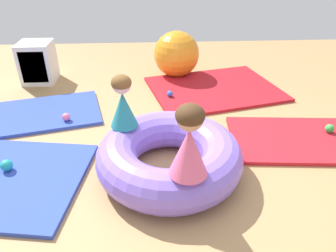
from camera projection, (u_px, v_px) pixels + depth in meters
ground_plane at (154, 168)px, 2.92m from camera, size 8.00×8.00×0.00m
gym_mat_far_right at (324, 140)px, 3.30m from camera, size 1.96×1.00×0.04m
gym_mat_front at (31, 115)px, 3.75m from camera, size 1.71×1.22×0.04m
gym_mat_near_left at (214, 89)px, 4.39m from camera, size 1.91×1.63×0.04m
inflatable_cushion at (169, 156)px, 2.78m from camera, size 1.27×1.27×0.36m
child_in_teal at (123, 102)px, 2.77m from camera, size 0.31×0.31×0.48m
child_in_pink at (189, 142)px, 2.18m from camera, size 0.37×0.37×0.55m
play_ball_teal at (6, 165)px, 2.81m from camera, size 0.10×0.10×0.10m
play_ball_green at (330, 129)px, 3.36m from camera, size 0.09×0.09×0.09m
play_ball_pink at (66, 117)px, 3.58m from camera, size 0.09×0.09×0.09m
play_ball_blue at (170, 94)px, 4.12m from camera, size 0.08×0.08×0.08m
exercise_ball_large at (176, 54)px, 4.69m from camera, size 0.66×0.66×0.66m
storage_cube at (37, 63)px, 4.52m from camera, size 0.44×0.44×0.56m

